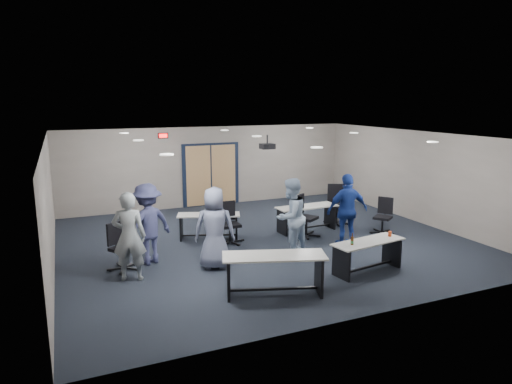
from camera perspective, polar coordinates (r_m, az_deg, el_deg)
name	(u,v)px	position (r m, az deg, el deg)	size (l,w,h in m)	color
floor	(264,241)	(11.90, 1.06, -6.13)	(10.00, 10.00, 0.00)	black
back_wall	(211,166)	(15.71, -5.71, 3.22)	(10.00, 0.04, 2.70)	gray
front_wall	(377,239)	(7.81, 14.89, -5.70)	(10.00, 0.04, 2.70)	gray
left_wall	(49,208)	(10.58, -24.45, -1.86)	(0.04, 9.00, 2.70)	gray
right_wall	(418,177)	(14.33, 19.62, 1.79)	(0.04, 9.00, 2.70)	gray
ceiling	(265,137)	(11.37, 1.11, 6.95)	(10.00, 9.00, 0.04)	silver
double_door	(211,175)	(15.72, -5.64, 2.12)	(2.00, 0.07, 2.20)	black
exit_sign	(163,136)	(15.13, -11.55, 6.92)	(0.32, 0.07, 0.18)	black
ceiling_projector	(267,146)	(11.98, 1.43, 5.76)	(0.35, 0.32, 0.37)	black
ceiling_can_lights	(261,137)	(11.60, 0.59, 6.89)	(6.24, 5.74, 0.02)	white
table_front_left	(274,268)	(8.61, 2.28, -9.42)	(2.02, 1.22, 0.78)	beige
table_front_right	(368,250)	(10.01, 13.79, -7.10)	(1.73, 0.80, 0.93)	beige
table_back_left	(209,222)	(12.04, -5.92, -3.74)	(1.71, 1.05, 0.66)	beige
table_back_right	(307,214)	(12.74, 6.36, -2.74)	(1.76, 0.63, 0.71)	beige
chair_back_b	(230,223)	(11.58, -3.26, -3.92)	(0.66, 0.66, 1.06)	black
chair_back_c	(307,216)	(12.20, 6.33, -3.03)	(0.70, 0.70, 1.11)	black
chair_back_d	(337,205)	(13.42, 10.08, -1.66)	(0.74, 0.74, 1.18)	black
chair_loose_left	(123,247)	(10.21, -16.30, -6.59)	(0.65, 0.65, 1.03)	black
chair_loose_right	(383,216)	(12.87, 15.57, -2.92)	(0.62, 0.62, 0.98)	black
person_gray	(129,236)	(9.51, -15.57, -5.37)	(0.67, 0.44, 1.83)	gray
person_plaid	(215,228)	(9.84, -5.20, -4.51)	(0.88, 0.57, 1.79)	slate
person_lightblue	(291,217)	(10.67, 4.34, -3.13)	(0.89, 0.69, 1.83)	#A4BCD9
person_navy	(347,210)	(11.47, 11.34, -2.28)	(1.07, 0.45, 1.83)	navy
person_back	(148,224)	(10.36, -13.39, -3.92)	(1.17, 0.67, 1.81)	#383B64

